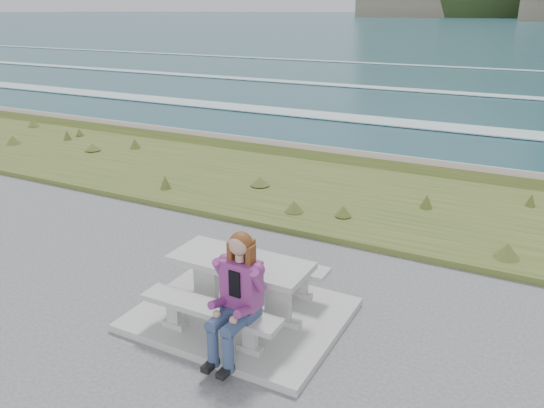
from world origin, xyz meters
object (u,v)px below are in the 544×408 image
bench_landward (210,314)px  seated_woman (234,314)px  bench_seaward (267,265)px  picnic_table (240,271)px

bench_landward → seated_woman: (0.42, -0.14, 0.19)m
bench_seaward → bench_landward: bearing=-90.0°
picnic_table → seated_woman: (0.42, -0.84, -0.04)m
bench_seaward → seated_woman: size_ratio=1.23×
picnic_table → seated_woman: size_ratio=1.23×
picnic_table → bench_landward: bearing=-90.0°
bench_landward → seated_woman: 0.48m
seated_woman → bench_landward: bearing=164.8°
bench_seaward → seated_woman: (0.42, -1.54, 0.19)m
bench_seaward → picnic_table: bearing=-90.0°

